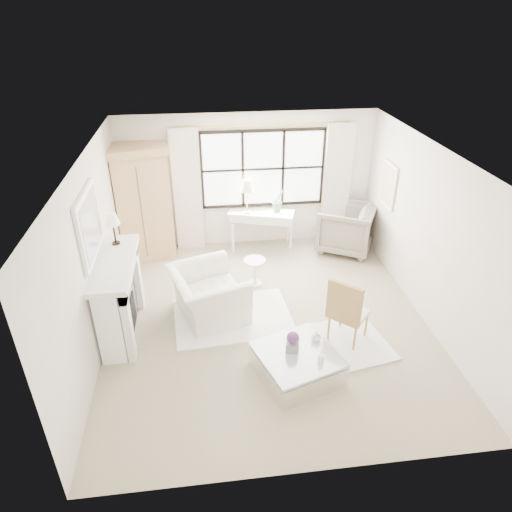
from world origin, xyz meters
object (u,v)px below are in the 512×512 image
object	(u,v)px
armoire	(143,203)
console_table	(261,230)
coffee_table	(297,364)
club_armchair	(208,294)

from	to	relation	value
armoire	console_table	size ratio (longest dim) A/B	1.63
armoire	coffee_table	xyz separation A→B (m)	(2.27, -3.67, -0.96)
armoire	coffee_table	bearing A→B (deg)	-70.65
console_table	club_armchair	bearing A→B (deg)	-100.76
armoire	club_armchair	bearing A→B (deg)	-74.71
club_armchair	armoire	bearing A→B (deg)	10.23
console_table	coffee_table	size ratio (longest dim) A/B	1.08
armoire	club_armchair	size ratio (longest dim) A/B	1.84
console_table	club_armchair	distance (m)	2.49
club_armchair	coffee_table	size ratio (longest dim) A/B	0.96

